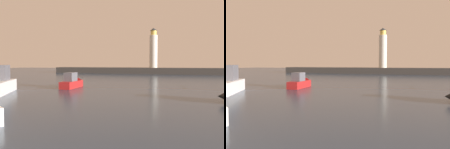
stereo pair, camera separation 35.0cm
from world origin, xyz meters
The scene contains 4 objects.
ground_plane centered at (0.00, 35.51, 0.00)m, with size 220.00×220.00×0.00m, color #2D3D51.
breakwater centered at (0.00, 71.03, 0.93)m, with size 72.94×5.46×1.86m, color #423F3D.
lighthouse centered at (-5.24, 71.03, 7.41)m, with size 2.30×2.30×11.71m.
motorboat_4 centered at (-9.49, 28.14, 0.69)m, with size 1.79×5.68×2.22m.
Camera 2 is at (5.82, -0.70, 3.27)m, focal length 38.79 mm.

